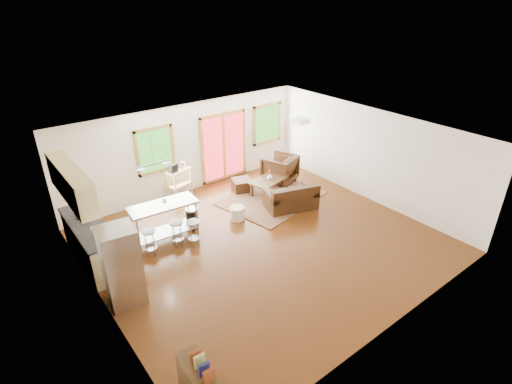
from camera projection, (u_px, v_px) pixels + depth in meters
floor at (264, 241)px, 9.56m from camera, size 7.50×7.00×0.02m
ceiling at (265, 137)px, 8.37m from camera, size 7.50×7.00×0.02m
back_wall at (188, 149)px, 11.44m from camera, size 7.50×0.02×2.60m
left_wall at (95, 253)px, 6.92m from camera, size 0.02×7.00×2.60m
right_wall at (370, 155)px, 11.02m from camera, size 0.02×7.00×2.60m
front_wall at (399, 271)px, 6.50m from camera, size 7.50×0.02×2.60m
window_left at (155, 150)px, 10.77m from camera, size 1.10×0.05×1.30m
french_doors at (224, 147)px, 12.15m from camera, size 1.60×0.05×2.10m
window_right at (267, 124)px, 12.89m from camera, size 1.10×0.05×1.30m
rug at (272, 198)px, 11.49m from camera, size 3.08×2.60×0.03m
loveseat at (292, 199)px, 10.87m from camera, size 1.53×1.14×0.73m
coffee_table at (268, 181)px, 11.62m from camera, size 1.24×0.91×0.45m
armchair at (280, 167)px, 12.32m from camera, size 1.15×1.12×0.94m
ottoman at (242, 185)px, 11.87m from camera, size 0.68×0.68×0.36m
pouf at (237, 213)px, 10.40m from camera, size 0.52×0.52×0.35m
vase at (270, 176)px, 11.64m from camera, size 0.18×0.19×0.31m
book at (283, 173)px, 11.83m from camera, size 0.19×0.09×0.26m
cabinets at (85, 225)px, 8.44m from camera, size 0.64×2.24×2.30m
refrigerator at (122, 266)px, 7.40m from camera, size 0.72×0.70×1.62m
island at (164, 216)px, 9.27m from camera, size 1.61×0.74×0.99m
cup at (164, 200)px, 9.27m from camera, size 0.13×0.12×0.11m
bar_stool_a at (149, 237)px, 8.84m from camera, size 0.40×0.40×0.65m
bar_stool_b at (177, 228)px, 9.17m from camera, size 0.36×0.36×0.65m
bar_stool_c at (193, 228)px, 9.20m from camera, size 0.35×0.35×0.64m
trash_can at (192, 218)px, 9.94m from camera, size 0.41×0.41×0.57m
kitchen_cart at (177, 174)px, 11.26m from camera, size 0.80×0.63×1.07m
ceiling_flush at (300, 121)px, 9.70m from camera, size 0.35×0.35×0.12m
pendant_light at (154, 168)px, 8.72m from camera, size 0.80×0.18×0.79m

